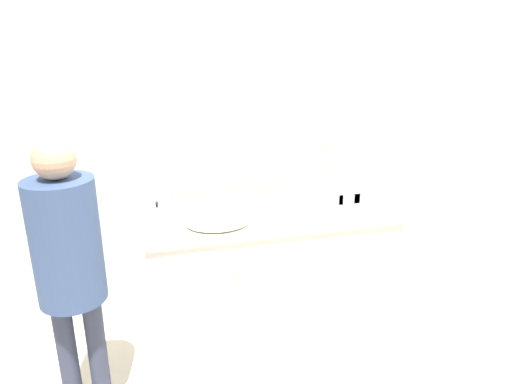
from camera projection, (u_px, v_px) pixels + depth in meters
The scene contains 9 objects.
ground_plane at pixel (284, 352), 3.27m from camera, with size 14.00×14.00×0.00m, color beige.
wall_back at pixel (260, 156), 3.48m from camera, with size 8.00×0.18×2.55m.
vanity_counter at pixel (272, 273), 3.44m from camera, with size 1.86×0.62×0.91m.
sink_basin at pixel (217, 221), 3.17m from camera, with size 0.45×0.42×0.18m.
soap_bottle at pixel (157, 214), 3.17m from camera, with size 0.06×0.06×0.16m.
appliance_box at pixel (346, 196), 3.54m from camera, with size 0.24×0.14×0.11m.
picture_frame at pixel (349, 204), 3.34m from camera, with size 0.08×0.01×0.14m.
hand_towel_near_sink at pixel (270, 208), 3.42m from camera, with size 0.18×0.12×0.03m.
person at pixel (68, 255), 2.41m from camera, with size 0.36×0.36×1.68m.
Camera 1 is at (-0.88, -2.59, 2.14)m, focal length 32.00 mm.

